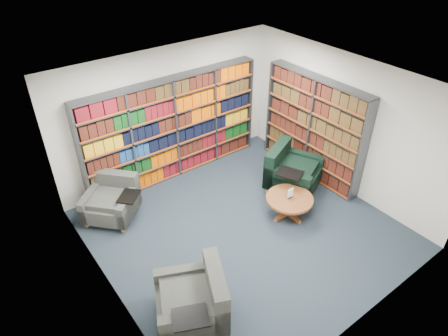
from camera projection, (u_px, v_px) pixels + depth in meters
room_shell at (246, 167)px, 6.64m from camera, size 5.02×5.02×2.82m
bookshelf_back at (174, 129)px, 8.35m from camera, size 4.00×0.28×2.20m
bookshelf_right at (313, 128)px, 8.37m from camera, size 0.28×2.50×2.20m
chair_teal_left at (113, 200)px, 7.61m from camera, size 1.24×1.24×0.80m
chair_green_right at (289, 171)px, 8.34m from camera, size 1.33×1.31×0.90m
chair_teal_front at (197, 301)px, 5.69m from camera, size 1.27×1.29×0.87m
coffee_table at (289, 201)px, 7.57m from camera, size 0.89×0.89×0.63m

